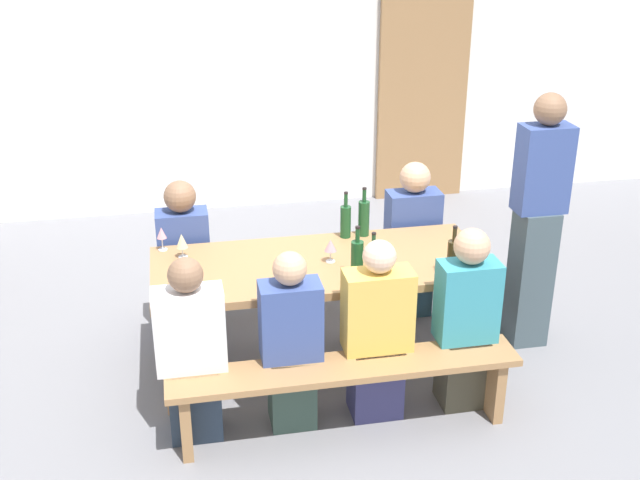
{
  "coord_description": "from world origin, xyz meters",
  "views": [
    {
      "loc": [
        -0.86,
        -4.41,
        2.88
      ],
      "look_at": [
        0.0,
        0.0,
        0.9
      ],
      "focal_mm": 44.29,
      "sensor_mm": 36.0,
      "label": 1
    }
  ],
  "objects_px": {
    "wine_bottle_4": "(453,258)",
    "seated_guest_near_1": "(291,345)",
    "tasting_table": "(320,272)",
    "bench_near": "(345,379)",
    "seated_guest_far_0": "(185,262)",
    "bench_far": "(301,268)",
    "wine_glass_2": "(182,241)",
    "wooden_door": "(423,96)",
    "wine_bottle_1": "(346,221)",
    "wine_glass_3": "(173,282)",
    "seated_guest_far_1": "(412,242)",
    "standing_host": "(536,226)",
    "wine_glass_1": "(331,246)",
    "wine_bottle_2": "(373,261)",
    "wine_glass_0": "(162,234)",
    "seated_guest_near_0": "(191,355)",
    "wine_bottle_0": "(364,217)",
    "seated_guest_near_2": "(377,335)",
    "wine_bottle_3": "(357,258)",
    "seated_guest_near_3": "(466,322)"
  },
  "relations": [
    {
      "from": "wine_glass_0",
      "to": "seated_guest_far_0",
      "type": "relative_size",
      "value": 0.14
    },
    {
      "from": "tasting_table",
      "to": "seated_guest_near_2",
      "type": "xyz_separation_m",
      "value": [
        0.22,
        -0.59,
        -0.15
      ]
    },
    {
      "from": "bench_far",
      "to": "wine_bottle_4",
      "type": "bearing_deg",
      "value": -55.8
    },
    {
      "from": "wine_glass_3",
      "to": "seated_guest_near_0",
      "type": "bearing_deg",
      "value": -75.31
    },
    {
      "from": "wooden_door",
      "to": "wine_bottle_1",
      "type": "distance_m",
      "value": 2.95
    },
    {
      "from": "wooden_door",
      "to": "seated_guest_far_1",
      "type": "height_order",
      "value": "wooden_door"
    },
    {
      "from": "bench_far",
      "to": "wine_glass_2",
      "type": "height_order",
      "value": "wine_glass_2"
    },
    {
      "from": "bench_far",
      "to": "seated_guest_far_1",
      "type": "relative_size",
      "value": 1.72
    },
    {
      "from": "bench_far",
      "to": "wine_glass_2",
      "type": "relative_size",
      "value": 12.48
    },
    {
      "from": "wine_bottle_1",
      "to": "wine_glass_1",
      "type": "distance_m",
      "value": 0.41
    },
    {
      "from": "wooden_door",
      "to": "tasting_table",
      "type": "relative_size",
      "value": 1.0
    },
    {
      "from": "bench_far",
      "to": "standing_host",
      "type": "bearing_deg",
      "value": -25.76
    },
    {
      "from": "bench_far",
      "to": "seated_guest_near_1",
      "type": "distance_m",
      "value": 1.36
    },
    {
      "from": "wine_bottle_4",
      "to": "wine_glass_0",
      "type": "height_order",
      "value": "wine_bottle_4"
    },
    {
      "from": "seated_guest_far_1",
      "to": "standing_host",
      "type": "xyz_separation_m",
      "value": [
        0.67,
        -0.56,
        0.3
      ]
    },
    {
      "from": "wine_glass_3",
      "to": "wine_glass_2",
      "type": "bearing_deg",
      "value": 83.18
    },
    {
      "from": "wine_glass_1",
      "to": "standing_host",
      "type": "distance_m",
      "value": 1.4
    },
    {
      "from": "wine_glass_0",
      "to": "wine_glass_3",
      "type": "distance_m",
      "value": 0.7
    },
    {
      "from": "standing_host",
      "to": "seated_guest_near_0",
      "type": "bearing_deg",
      "value": 14.95
    },
    {
      "from": "wooden_door",
      "to": "wine_glass_0",
      "type": "height_order",
      "value": "wooden_door"
    },
    {
      "from": "tasting_table",
      "to": "wine_bottle_4",
      "type": "relative_size",
      "value": 6.37
    },
    {
      "from": "wine_glass_2",
      "to": "standing_host",
      "type": "height_order",
      "value": "standing_host"
    },
    {
      "from": "wine_bottle_3",
      "to": "seated_guest_near_1",
      "type": "distance_m",
      "value": 0.67
    },
    {
      "from": "wine_bottle_4",
      "to": "seated_guest_near_2",
      "type": "height_order",
      "value": "seated_guest_near_2"
    },
    {
      "from": "wooden_door",
      "to": "wine_glass_0",
      "type": "relative_size",
      "value": 13.2
    },
    {
      "from": "seated_guest_near_2",
      "to": "seated_guest_near_1",
      "type": "bearing_deg",
      "value": 90.0
    },
    {
      "from": "wine_bottle_4",
      "to": "standing_host",
      "type": "distance_m",
      "value": 0.82
    },
    {
      "from": "wine_glass_2",
      "to": "wooden_door",
      "type": "bearing_deg",
      "value": 47.87
    },
    {
      "from": "wine_bottle_4",
      "to": "wine_glass_3",
      "type": "relative_size",
      "value": 2.09
    },
    {
      "from": "bench_near",
      "to": "wine_glass_3",
      "type": "relative_size",
      "value": 12.66
    },
    {
      "from": "wine_glass_2",
      "to": "standing_host",
      "type": "bearing_deg",
      "value": -5.1
    },
    {
      "from": "wine_glass_1",
      "to": "wine_glass_3",
      "type": "xyz_separation_m",
      "value": [
        -0.98,
        -0.31,
        -0.0
      ]
    },
    {
      "from": "bench_near",
      "to": "wine_glass_3",
      "type": "xyz_separation_m",
      "value": [
        -0.91,
        0.41,
        0.5
      ]
    },
    {
      "from": "seated_guest_near_2",
      "to": "seated_guest_near_3",
      "type": "distance_m",
      "value": 0.54
    },
    {
      "from": "bench_far",
      "to": "wine_bottle_4",
      "type": "relative_size",
      "value": 6.07
    },
    {
      "from": "wine_bottle_4",
      "to": "seated_guest_far_0",
      "type": "distance_m",
      "value": 1.87
    },
    {
      "from": "wine_bottle_4",
      "to": "standing_host",
      "type": "height_order",
      "value": "standing_host"
    },
    {
      "from": "wooden_door",
      "to": "wine_bottle_4",
      "type": "height_order",
      "value": "wooden_door"
    },
    {
      "from": "wine_glass_3",
      "to": "seated_guest_far_0",
      "type": "bearing_deg",
      "value": 85.08
    },
    {
      "from": "wine_glass_3",
      "to": "seated_guest_far_1",
      "type": "relative_size",
      "value": 0.14
    },
    {
      "from": "bench_near",
      "to": "seated_guest_far_0",
      "type": "distance_m",
      "value": 1.58
    },
    {
      "from": "wine_bottle_0",
      "to": "wine_bottle_2",
      "type": "bearing_deg",
      "value": -99.08
    },
    {
      "from": "wine_bottle_1",
      "to": "seated_guest_far_0",
      "type": "distance_m",
      "value": 1.15
    },
    {
      "from": "wine_bottle_2",
      "to": "wine_glass_2",
      "type": "relative_size",
      "value": 1.85
    },
    {
      "from": "wine_bottle_1",
      "to": "wine_glass_3",
      "type": "xyz_separation_m",
      "value": [
        -1.16,
        -0.68,
        -0.01
      ]
    },
    {
      "from": "wine_bottle_2",
      "to": "wine_glass_2",
      "type": "distance_m",
      "value": 1.23
    },
    {
      "from": "wine_bottle_4",
      "to": "wine_glass_0",
      "type": "bearing_deg",
      "value": 156.89
    },
    {
      "from": "wine_bottle_4",
      "to": "seated_guest_near_1",
      "type": "bearing_deg",
      "value": -167.48
    },
    {
      "from": "wine_bottle_2",
      "to": "seated_guest_near_0",
      "type": "height_order",
      "value": "seated_guest_near_0"
    },
    {
      "from": "wine_bottle_3",
      "to": "wine_glass_0",
      "type": "relative_size",
      "value": 2.08
    }
  ]
}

